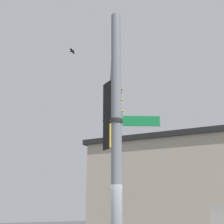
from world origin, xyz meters
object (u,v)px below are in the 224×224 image
object	(u,v)px
traffic_light_nearest_pole	(114,102)
street_name_sign	(129,121)
bird_flying	(72,51)
traffic_light_mid_inner	(110,136)

from	to	relation	value
traffic_light_nearest_pole	street_name_sign	world-z (taller)	traffic_light_nearest_pole
bird_flying	traffic_light_mid_inner	bearing A→B (deg)	88.97
traffic_light_nearest_pole	bird_flying	world-z (taller)	bird_flying
street_name_sign	bird_flying	bearing A→B (deg)	170.04
traffic_light_nearest_pole	traffic_light_mid_inner	size ratio (longest dim) A/B	1.00
bird_flying	street_name_sign	bearing A→B (deg)	-9.96
street_name_sign	traffic_light_mid_inner	bearing A→B (deg)	153.44
traffic_light_mid_inner	bird_flying	size ratio (longest dim) A/B	3.93
traffic_light_mid_inner	street_name_sign	size ratio (longest dim) A/B	1.36
street_name_sign	traffic_light_nearest_pole	bearing A→B (deg)	157.76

